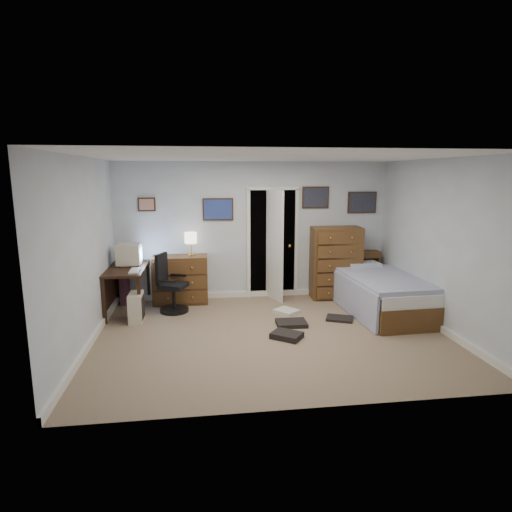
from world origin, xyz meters
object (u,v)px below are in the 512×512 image
(computer_desk, at_px, (122,277))
(tall_dresser, at_px, (335,262))
(low_dresser, at_px, (181,279))
(bed, at_px, (381,293))
(office_chair, at_px, (170,290))

(computer_desk, relative_size, tall_dresser, 1.00)
(low_dresser, relative_size, tall_dresser, 0.73)
(bed, bearing_deg, office_chair, 169.32)
(computer_desk, height_order, office_chair, office_chair)
(computer_desk, xyz_separation_m, low_dresser, (0.94, 0.38, -0.16))
(tall_dresser, relative_size, bed, 0.62)
(office_chair, bearing_deg, low_dresser, 94.81)
(tall_dresser, bearing_deg, low_dresser, -176.84)
(office_chair, bearing_deg, computer_desk, -167.69)
(computer_desk, relative_size, bed, 0.61)
(computer_desk, bearing_deg, low_dresser, 22.35)
(tall_dresser, bearing_deg, computer_desk, -170.94)
(low_dresser, bearing_deg, tall_dresser, 0.69)
(office_chair, distance_m, low_dresser, 0.53)
(office_chair, relative_size, tall_dresser, 0.74)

